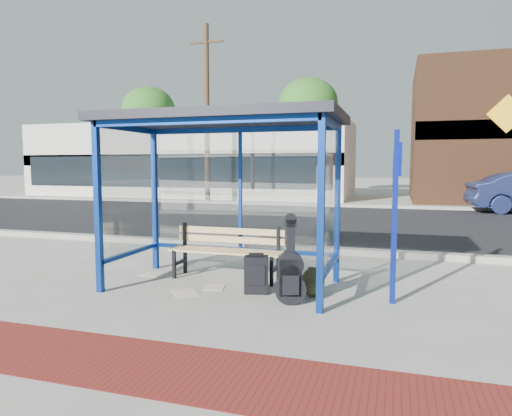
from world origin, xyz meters
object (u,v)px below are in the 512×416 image
(backpack, at_px, (312,283))
(guitar_bag, at_px, (290,274))
(bench, at_px, (227,248))
(suitcase, at_px, (256,275))

(backpack, bearing_deg, guitar_bag, -111.71)
(bench, distance_m, guitar_bag, 1.57)
(suitcase, bearing_deg, bench, 122.42)
(backpack, bearing_deg, bench, 161.41)
(bench, height_order, backpack, bench)
(bench, relative_size, backpack, 4.55)
(guitar_bag, bearing_deg, backpack, 47.12)
(bench, xyz_separation_m, guitar_bag, (1.21, -1.00, -0.07))
(guitar_bag, height_order, backpack, guitar_bag)
(bench, height_order, guitar_bag, guitar_bag)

